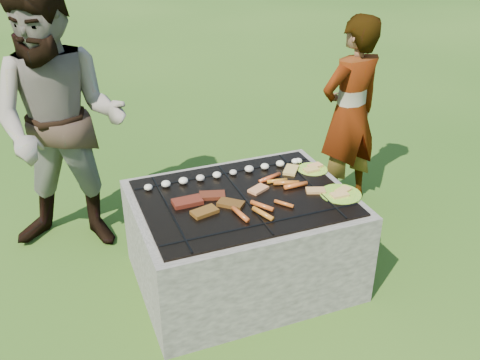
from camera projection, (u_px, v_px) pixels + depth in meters
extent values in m
plane|color=#234B12|center=(243.00, 278.00, 3.49)|extent=(60.00, 60.00, 0.00)
cube|color=#A1998E|center=(221.00, 208.00, 3.68)|extent=(1.30, 0.18, 0.60)
cube|color=gray|center=(270.00, 278.00, 3.01)|extent=(1.30, 0.18, 0.60)
cube|color=#A39B91|center=(155.00, 259.00, 3.17)|extent=(0.18, 0.64, 0.60)
cube|color=#9D958B|center=(322.00, 222.00, 3.53)|extent=(0.18, 0.64, 0.60)
cube|color=black|center=(243.00, 248.00, 3.37)|extent=(0.94, 0.64, 0.48)
sphere|color=#FF5914|center=(243.00, 218.00, 3.27)|extent=(0.10, 0.10, 0.10)
cube|color=black|center=(243.00, 197.00, 3.20)|extent=(1.20, 0.90, 0.01)
cylinder|color=black|center=(170.00, 211.00, 3.05)|extent=(0.01, 0.88, 0.01)
cylinder|color=black|center=(243.00, 197.00, 3.20)|extent=(0.01, 0.88, 0.01)
cylinder|color=black|center=(310.00, 184.00, 3.34)|extent=(0.01, 0.88, 0.01)
cylinder|color=black|center=(264.00, 224.00, 2.94)|extent=(1.18, 0.01, 0.01)
cylinder|color=black|center=(225.00, 174.00, 3.46)|extent=(1.18, 0.01, 0.01)
ellipsoid|color=beige|center=(148.00, 187.00, 3.26)|extent=(0.05, 0.05, 0.04)
ellipsoid|color=beige|center=(166.00, 184.00, 3.30)|extent=(0.06, 0.06, 0.04)
ellipsoid|color=white|center=(183.00, 181.00, 3.33)|extent=(0.06, 0.06, 0.04)
ellipsoid|color=beige|center=(200.00, 178.00, 3.37)|extent=(0.05, 0.05, 0.04)
ellipsoid|color=white|center=(217.00, 175.00, 3.40)|extent=(0.06, 0.06, 0.04)
ellipsoid|color=beige|center=(233.00, 172.00, 3.44)|extent=(0.05, 0.05, 0.03)
ellipsoid|color=beige|center=(249.00, 169.00, 3.47)|extent=(0.06, 0.06, 0.04)
ellipsoid|color=white|center=(265.00, 166.00, 3.51)|extent=(0.05, 0.05, 0.04)
ellipsoid|color=white|center=(280.00, 164.00, 3.55)|extent=(0.06, 0.06, 0.04)
ellipsoid|color=white|center=(295.00, 161.00, 3.58)|extent=(0.05, 0.05, 0.03)
ellipsoid|color=white|center=(299.00, 161.00, 3.59)|extent=(0.05, 0.05, 0.03)
cube|color=maroon|center=(187.00, 202.00, 3.12)|extent=(0.17, 0.10, 0.03)
cube|color=maroon|center=(212.00, 195.00, 3.19)|extent=(0.17, 0.13, 0.02)
cube|color=#98601B|center=(205.00, 212.00, 3.03)|extent=(0.16, 0.12, 0.02)
cube|color=brown|center=(231.00, 204.00, 3.10)|extent=(0.17, 0.16, 0.02)
cylinder|color=red|center=(268.00, 178.00, 3.38)|extent=(0.14, 0.07, 0.03)
cylinder|color=orange|center=(277.00, 181.00, 3.35)|extent=(0.13, 0.04, 0.02)
cylinder|color=orange|center=(286.00, 183.00, 3.32)|extent=(0.16, 0.08, 0.03)
cylinder|color=#D44522|center=(296.00, 185.00, 3.29)|extent=(0.16, 0.03, 0.03)
cylinder|color=#C15A1F|center=(262.00, 206.00, 3.08)|extent=(0.11, 0.14, 0.03)
cylinder|color=#D74F23|center=(284.00, 204.00, 3.10)|extent=(0.09, 0.11, 0.02)
cylinder|color=red|center=(240.00, 214.00, 2.99)|extent=(0.06, 0.16, 0.03)
cylinder|color=orange|center=(263.00, 214.00, 3.00)|extent=(0.08, 0.16, 0.03)
cylinder|color=red|center=(272.00, 177.00, 3.39)|extent=(0.14, 0.07, 0.03)
cube|color=tan|center=(258.00, 189.00, 3.26)|extent=(0.14, 0.12, 0.02)
cube|color=tan|center=(316.00, 190.00, 3.25)|extent=(0.13, 0.10, 0.02)
cube|color=#DDBD71|center=(291.00, 170.00, 3.49)|extent=(0.15, 0.16, 0.02)
cylinder|color=#D5FC3C|center=(312.00, 170.00, 3.52)|extent=(0.21, 0.21, 0.01)
cube|color=tan|center=(311.00, 169.00, 3.49)|extent=(0.10, 0.06, 0.02)
cube|color=#EAD178|center=(315.00, 166.00, 3.54)|extent=(0.10, 0.07, 0.02)
cylinder|color=#CCDF35|center=(340.00, 195.00, 3.23)|extent=(0.27, 0.27, 0.02)
cube|color=#F6CD7E|center=(339.00, 195.00, 3.20)|extent=(0.10, 0.06, 0.02)
cube|color=#D5B56D|center=(343.00, 190.00, 3.25)|extent=(0.11, 0.09, 0.02)
imported|color=#A7958B|center=(350.00, 114.00, 4.04)|extent=(0.60, 0.45, 1.49)
imported|color=gray|center=(61.00, 124.00, 3.43)|extent=(1.07, 0.96, 1.81)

